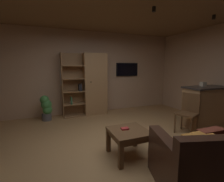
# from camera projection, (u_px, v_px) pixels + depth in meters

# --- Properties ---
(floor) EXTENTS (6.25, 5.32, 0.02)m
(floor) POSITION_uv_depth(u_px,v_px,m) (120.00, 149.00, 3.01)
(floor) COLOR #A37A4C
(floor) RESTS_ON ground
(wall_back) EXTENTS (6.37, 0.06, 2.66)m
(wall_back) POSITION_uv_depth(u_px,v_px,m) (87.00, 73.00, 5.28)
(wall_back) COLOR tan
(wall_back) RESTS_ON ground
(window_pane_back) EXTENTS (0.71, 0.01, 0.83)m
(window_pane_back) POSITION_uv_depth(u_px,v_px,m) (72.00, 72.00, 5.07)
(window_pane_back) COLOR white
(bookshelf_cabinet) EXTENTS (1.39, 0.41, 1.95)m
(bookshelf_cabinet) POSITION_uv_depth(u_px,v_px,m) (92.00, 85.00, 5.13)
(bookshelf_cabinet) COLOR #997047
(bookshelf_cabinet) RESTS_ON ground
(kitchen_bar_counter) EXTENTS (1.40, 0.58, 1.03)m
(kitchen_bar_counter) POSITION_uv_depth(u_px,v_px,m) (209.00, 106.00, 4.17)
(kitchen_bar_counter) COLOR #997047
(kitchen_bar_counter) RESTS_ON ground
(tissue_box) EXTENTS (0.14, 0.14, 0.11)m
(tissue_box) POSITION_uv_depth(u_px,v_px,m) (203.00, 84.00, 4.12)
(tissue_box) COLOR #BFB299
(tissue_box) RESTS_ON kitchen_bar_counter
(leather_couch) EXTENTS (1.79, 1.29, 0.84)m
(leather_couch) POSITION_uv_depth(u_px,v_px,m) (222.00, 165.00, 2.01)
(leather_couch) COLOR #382116
(leather_couch) RESTS_ON ground
(coffee_table) EXTENTS (0.63, 0.62, 0.47)m
(coffee_table) POSITION_uv_depth(u_px,v_px,m) (129.00, 135.00, 2.73)
(coffee_table) COLOR brown
(coffee_table) RESTS_ON ground
(table_book_0) EXTENTS (0.14, 0.10, 0.03)m
(table_book_0) POSITION_uv_depth(u_px,v_px,m) (125.00, 129.00, 2.75)
(table_book_0) COLOR #B22D2D
(table_book_0) RESTS_ON coffee_table
(dining_chair) EXTENTS (0.54, 0.54, 0.92)m
(dining_chair) POSITION_uv_depth(u_px,v_px,m) (188.00, 110.00, 3.72)
(dining_chair) COLOR brown
(dining_chair) RESTS_ON ground
(potted_floor_plant) EXTENTS (0.32, 0.29, 0.73)m
(potted_floor_plant) POSITION_uv_depth(u_px,v_px,m) (46.00, 107.00, 4.56)
(potted_floor_plant) COLOR #4C4C51
(potted_floor_plant) RESTS_ON ground
(wall_mounted_tv) EXTENTS (0.83, 0.06, 0.47)m
(wall_mounted_tv) POSITION_uv_depth(u_px,v_px,m) (127.00, 70.00, 5.74)
(wall_mounted_tv) COLOR black
(track_light_spot_2) EXTENTS (0.07, 0.07, 0.09)m
(track_light_spot_2) POSITION_uv_depth(u_px,v_px,m) (154.00, 9.00, 2.96)
(track_light_spot_2) COLOR black
(track_light_spot_3) EXTENTS (0.07, 0.07, 0.09)m
(track_light_spot_3) POSITION_uv_depth(u_px,v_px,m) (214.00, 17.00, 3.44)
(track_light_spot_3) COLOR black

